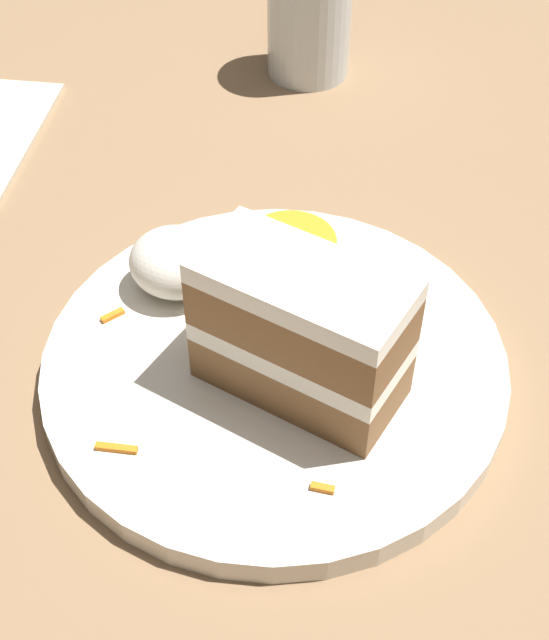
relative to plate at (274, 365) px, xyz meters
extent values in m
plane|color=black|center=(0.02, -0.02, -0.04)|extent=(6.00, 6.00, 0.00)
cube|color=#846647|center=(0.02, -0.02, -0.02)|extent=(1.30, 1.17, 0.03)
cylinder|color=silver|center=(0.00, 0.00, 0.00)|extent=(0.27, 0.27, 0.02)
cube|color=brown|center=(0.02, -0.01, 0.02)|extent=(0.12, 0.09, 0.03)
cube|color=white|center=(0.02, -0.01, 0.04)|extent=(0.12, 0.09, 0.01)
cube|color=brown|center=(0.02, -0.01, 0.07)|extent=(0.12, 0.09, 0.03)
cube|color=white|center=(0.02, -0.01, 0.09)|extent=(0.12, 0.09, 0.01)
ellipsoid|color=white|center=(-0.07, 0.05, 0.03)|extent=(0.06, 0.05, 0.04)
cylinder|color=orange|center=(-0.01, 0.10, 0.01)|extent=(0.06, 0.06, 0.01)
cube|color=orange|center=(0.04, -0.09, 0.01)|extent=(0.01, 0.00, 0.00)
cube|color=orange|center=(-0.07, -0.08, 0.01)|extent=(0.02, 0.01, 0.00)
cube|color=orange|center=(-0.10, 0.01, 0.01)|extent=(0.01, 0.01, 0.00)
cube|color=orange|center=(0.02, 0.08, 0.01)|extent=(0.01, 0.01, 0.00)
cylinder|color=silver|center=(-0.04, 0.35, 0.05)|extent=(0.07, 0.07, 0.11)
cylinder|color=silver|center=(-0.04, 0.35, 0.01)|extent=(0.06, 0.06, 0.04)
camera|label=1|loc=(0.07, -0.34, 0.40)|focal=50.00mm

